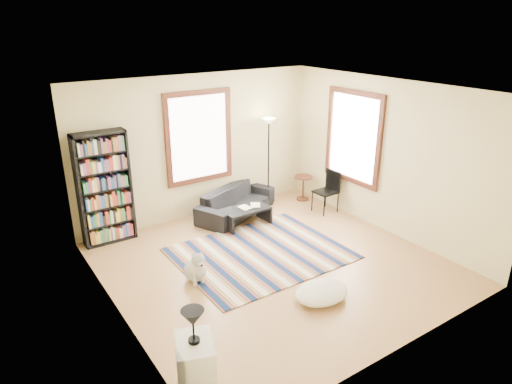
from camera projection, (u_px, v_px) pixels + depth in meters
floor at (273, 267)px, 7.46m from camera, size 5.00×5.00×0.10m
ceiling at (276, 87)px, 6.42m from camera, size 5.00×5.00×0.10m
wall_back at (197, 146)px, 8.91m from camera, size 5.00×0.10×2.80m
wall_front at (412, 250)px, 4.97m from camera, size 5.00×0.10×2.80m
wall_left at (107, 223)px, 5.61m from camera, size 0.10×5.00×2.80m
wall_right at (388, 157)px, 8.27m from camera, size 0.10×5.00×2.80m
window_back at (199, 137)px, 8.78m from camera, size 1.20×0.06×1.60m
window_right at (353, 137)px, 8.77m from camera, size 0.06×1.20×1.60m
rug at (261, 253)px, 7.76m from camera, size 2.74×2.20×0.02m
sofa at (236, 202)px, 9.22m from camera, size 1.41×2.00×0.54m
bookshelf at (104, 189)px, 7.87m from camera, size 0.90×0.30×2.00m
coffee_table at (246, 217)px, 8.75m from camera, size 1.03×0.82×0.36m
book_a at (241, 209)px, 8.63m from camera, size 0.26×0.20×0.02m
book_b at (251, 205)px, 8.80m from camera, size 0.28×0.30×0.02m
floor_cushion at (321, 292)px, 6.49m from camera, size 1.00×0.89×0.21m
floor_lamp at (268, 162)px, 9.51m from camera, size 0.34×0.34×1.86m
side_table at (303, 188)px, 9.97m from camera, size 0.45×0.45×0.54m
folding_chair at (325, 192)px, 9.30m from camera, size 0.43×0.41×0.86m
white_cabinet at (196, 369)px, 4.73m from camera, size 0.53×0.60×0.70m
table_lamp at (193, 326)px, 4.54m from camera, size 0.30×0.30×0.38m
dog at (195, 265)px, 6.91m from camera, size 0.43×0.56×0.52m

